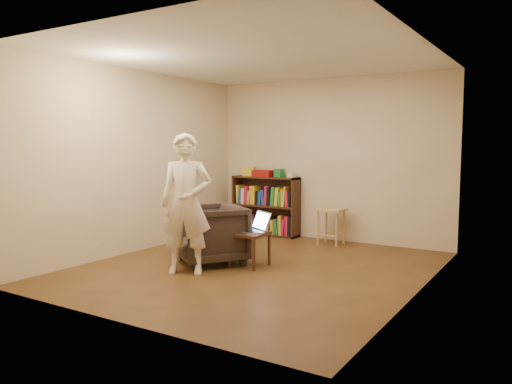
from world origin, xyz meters
The scene contains 15 objects.
floor centered at (0.00, 0.00, 0.00)m, with size 4.50×4.50×0.00m, color #3F2B14.
ceiling centered at (0.00, 0.00, 2.60)m, with size 4.50×4.50×0.00m, color silver.
wall_back centered at (0.00, 2.25, 1.30)m, with size 4.00×4.00×0.00m, color beige.
wall_left centered at (-2.00, 0.00, 1.30)m, with size 4.50×4.50×0.00m, color beige.
wall_right centered at (2.00, 0.00, 1.30)m, with size 4.50×4.50×0.00m, color beige.
bookshelf centered at (-1.09, 2.09, 0.44)m, with size 1.20×0.30×1.00m.
box_yellow centered at (-1.41, 2.07, 1.08)m, with size 0.20×0.15×0.16m, color gold.
red_cloth centered at (-1.12, 2.06, 1.06)m, with size 0.33×0.24×0.11m, color maroon.
box_green centered at (-0.83, 2.09, 1.07)m, with size 0.14×0.14×0.14m, color #1F7735.
box_white centered at (-0.61, 2.11, 1.04)m, with size 0.11×0.11×0.09m, color beige.
stool centered at (0.20, 1.90, 0.45)m, with size 0.38×0.38×0.56m.
armchair centered at (-0.64, -0.09, 0.38)m, with size 0.82×0.84×0.77m, color #2D241E.
side_table centered at (-0.12, 0.05, 0.36)m, with size 0.43×0.43×0.44m.
laptop centered at (-0.09, 0.11, 0.50)m, with size 0.49×0.49×0.25m.
person centered at (-0.58, -0.64, 0.84)m, with size 0.62×0.40×1.69m, color beige.
Camera 1 is at (3.26, -5.22, 1.56)m, focal length 35.00 mm.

